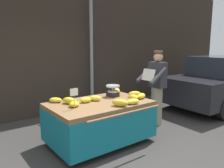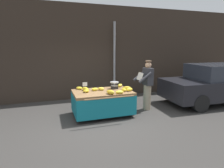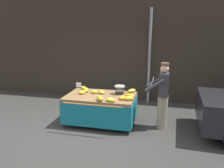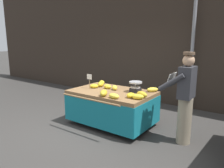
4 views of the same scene
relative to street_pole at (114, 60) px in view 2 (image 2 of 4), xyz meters
The scene contains 19 objects.
ground_plane 3.41m from the street_pole, 117.70° to the right, with size 60.00×60.00×0.00m, color #383533.
back_wall 1.48m from the street_pole, 167.31° to the left, with size 16.00×0.24×3.86m, color #332821.
street_pole is the anchor object (origin of this frame).
banana_cart 2.54m from the street_pole, 118.57° to the right, with size 1.84×1.37×0.79m.
weighing_scale 2.05m from the street_pole, 109.31° to the right, with size 0.28×0.28×0.23m.
price_sign 2.79m from the street_pole, 128.07° to the right, with size 0.14×0.01×0.34m.
banana_bunch_0 2.54m from the street_pole, 131.57° to the right, with size 0.14×0.27×0.12m, color gold.
banana_bunch_1 2.79m from the street_pole, 111.78° to the right, with size 0.14×0.29×0.13m, color gold.
banana_bunch_2 2.35m from the street_pole, 120.35° to the right, with size 0.12×0.22×0.10m, color yellow.
banana_bunch_3 2.27m from the street_pole, 98.46° to the right, with size 0.12×0.27×0.12m, color gold.
banana_bunch_4 2.45m from the street_pole, 124.81° to the right, with size 0.14×0.20×0.10m, color yellow.
banana_bunch_5 1.79m from the street_pole, 102.26° to the right, with size 0.13×0.26×0.10m, color yellow.
banana_bunch_6 2.45m from the street_pole, 102.00° to the right, with size 0.15×0.21×0.10m, color gold.
banana_bunch_7 2.73m from the street_pole, 128.64° to the right, with size 0.17×0.21×0.09m, color gold.
banana_bunch_8 2.49m from the street_pole, 138.25° to the right, with size 0.13×0.24×0.09m, color yellow.
banana_bunch_9 2.73m from the street_pole, 105.98° to the right, with size 0.14×0.25×0.10m, color yellow.
banana_bunch_10 2.45m from the street_pole, 97.55° to the right, with size 0.14×0.23×0.11m, color yellow.
vendor_person 2.17m from the street_pole, 75.96° to the right, with size 0.58×0.51×1.71m.
parked_car 4.06m from the street_pole, 31.83° to the right, with size 3.98×1.89×1.51m.
Camera 2 is at (-1.30, -5.02, 2.18)m, focal length 30.57 mm.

